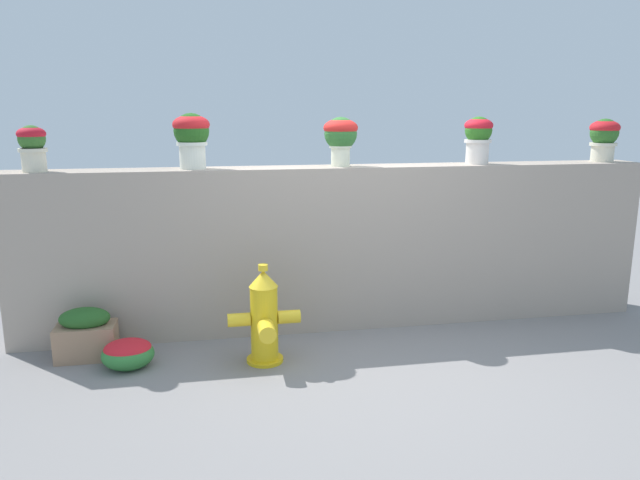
# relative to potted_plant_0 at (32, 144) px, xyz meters

# --- Properties ---
(ground_plane) EXTENTS (24.00, 24.00, 0.00)m
(ground_plane) POSITION_rel_potted_plant_0_xyz_m (2.64, -0.88, -1.76)
(ground_plane) COLOR gray
(stone_wall) EXTENTS (5.96, 0.40, 1.53)m
(stone_wall) POSITION_rel_potted_plant_0_xyz_m (2.64, 0.03, -0.99)
(stone_wall) COLOR #A79789
(stone_wall) RESTS_ON ground
(potted_plant_0) EXTENTS (0.23, 0.23, 0.39)m
(potted_plant_0) POSITION_rel_potted_plant_0_xyz_m (0.00, 0.00, 0.00)
(potted_plant_0) COLOR beige
(potted_plant_0) RESTS_ON stone_wall
(potted_plant_1) EXTENTS (0.32, 0.32, 0.48)m
(potted_plant_1) POSITION_rel_potted_plant_0_xyz_m (1.30, 0.03, 0.07)
(potted_plant_1) COLOR silver
(potted_plant_1) RESTS_ON stone_wall
(potted_plant_2) EXTENTS (0.31, 0.31, 0.45)m
(potted_plant_2) POSITION_rel_potted_plant_0_xyz_m (2.63, 0.03, 0.06)
(potted_plant_2) COLOR silver
(potted_plant_2) RESTS_ON stone_wall
(potted_plant_3) EXTENTS (0.27, 0.27, 0.45)m
(potted_plant_3) POSITION_rel_potted_plant_0_xyz_m (3.96, 0.03, 0.04)
(potted_plant_3) COLOR silver
(potted_plant_3) RESTS_ON stone_wall
(potted_plant_4) EXTENTS (0.28, 0.28, 0.42)m
(potted_plant_4) POSITION_rel_potted_plant_0_xyz_m (5.31, 0.05, 0.03)
(potted_plant_4) COLOR beige
(potted_plant_4) RESTS_ON stone_wall
(fire_hydrant) EXTENTS (0.59, 0.47, 0.83)m
(fire_hydrant) POSITION_rel_potted_plant_0_xyz_m (1.83, -0.74, -1.39)
(fire_hydrant) COLOR yellow
(fire_hydrant) RESTS_ON ground
(flower_bush_left) EXTENTS (0.42, 0.37, 0.24)m
(flower_bush_left) POSITION_rel_potted_plant_0_xyz_m (0.73, -0.64, -1.64)
(flower_bush_left) COLOR #337D38
(flower_bush_left) RESTS_ON ground
(planter_box) EXTENTS (0.48, 0.29, 0.44)m
(planter_box) POSITION_rel_potted_plant_0_xyz_m (0.37, -0.38, -1.55)
(planter_box) COLOR #9A775B
(planter_box) RESTS_ON ground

